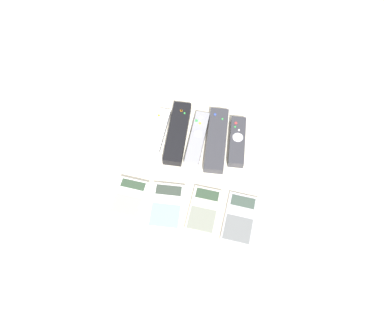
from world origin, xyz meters
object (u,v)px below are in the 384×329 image
(remote_0, at_px, (159,131))
(calculator_1, at_px, (167,206))
(calculator_0, at_px, (129,198))
(remote_3, at_px, (217,140))
(remote_4, at_px, (237,141))
(remote_1, at_px, (178,133))
(calculator_2, at_px, (204,210))
(remote_2, at_px, (196,138))
(calculator_3, at_px, (240,218))

(remote_0, bearing_deg, calculator_1, -70.96)
(calculator_0, bearing_deg, remote_3, 50.79)
(remote_0, xyz_separation_m, remote_4, (0.24, 0.00, 0.00))
(remote_1, xyz_separation_m, calculator_2, (0.12, -0.23, -0.01))
(calculator_0, bearing_deg, remote_2, 59.75)
(remote_0, height_order, remote_2, remote_2)
(remote_2, bearing_deg, calculator_1, -99.27)
(remote_1, relative_size, calculator_2, 1.61)
(remote_0, distance_m, remote_4, 0.24)
(remote_0, distance_m, calculator_2, 0.29)
(remote_1, height_order, calculator_3, remote_1)
(remote_1, height_order, calculator_1, remote_1)
(calculator_0, distance_m, calculator_1, 0.11)
(remote_2, bearing_deg, calculator_0, -122.16)
(remote_1, xyz_separation_m, remote_3, (0.12, -0.00, -0.00))
(remote_0, xyz_separation_m, calculator_3, (0.28, -0.24, -0.01))
(remote_4, bearing_deg, remote_3, -179.53)
(remote_2, relative_size, remote_3, 0.84)
(calculator_1, xyz_separation_m, calculator_2, (0.10, 0.01, -0.00))
(remote_0, height_order, calculator_1, remote_0)
(remote_0, relative_size, remote_4, 0.94)
(calculator_1, bearing_deg, remote_2, 75.33)
(remote_2, xyz_separation_m, calculator_0, (-0.15, -0.23, -0.00))
(remote_3, bearing_deg, calculator_1, -117.44)
(remote_0, xyz_separation_m, calculator_0, (-0.03, -0.23, -0.00))
(remote_2, distance_m, calculator_3, 0.28)
(remote_0, distance_m, remote_2, 0.12)
(remote_2, xyz_separation_m, remote_4, (0.12, 0.01, 0.00))
(remote_2, xyz_separation_m, calculator_2, (0.06, -0.22, -0.00))
(remote_3, bearing_deg, remote_0, 175.91)
(calculator_0, bearing_deg, remote_4, 44.02)
(remote_2, xyz_separation_m, calculator_1, (-0.05, -0.23, -0.00))
(remote_0, bearing_deg, remote_2, -1.55)
(calculator_3, bearing_deg, calculator_1, -176.36)
(remote_3, distance_m, calculator_2, 0.23)
(remote_2, bearing_deg, remote_1, 175.31)
(remote_3, height_order, calculator_0, remote_3)
(remote_3, bearing_deg, remote_4, 1.02)
(remote_0, height_order, calculator_2, remote_0)
(calculator_3, bearing_deg, remote_1, 136.38)
(remote_3, height_order, calculator_1, remote_3)
(remote_0, distance_m, calculator_1, 0.25)
(remote_4, xyz_separation_m, calculator_0, (-0.28, -0.23, -0.00))
(remote_1, xyz_separation_m, calculator_3, (0.22, -0.24, -0.01))
(remote_2, distance_m, remote_4, 0.12)
(remote_0, height_order, calculator_3, remote_0)
(remote_0, height_order, calculator_0, remote_0)
(remote_3, distance_m, calculator_3, 0.25)
(remote_0, relative_size, calculator_0, 1.35)
(calculator_0, relative_size, calculator_2, 0.86)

